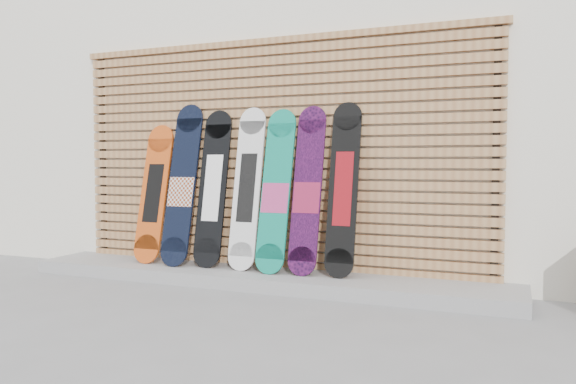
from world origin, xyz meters
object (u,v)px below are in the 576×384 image
Objects in this scene: snowboard_2 at (213,188)px; snowboard_5 at (307,191)px; snowboard_6 at (343,189)px; snowboard_0 at (154,193)px; snowboard_3 at (247,188)px; snowboard_1 at (182,185)px; snowboard_4 at (276,191)px.

snowboard_5 is at bearing -0.70° from snowboard_2.
snowboard_6 is at bearing 0.22° from snowboard_2.
snowboard_6 reaches higher than snowboard_0.
snowboard_1 is at bearing -177.17° from snowboard_3.
snowboard_4 is at bearing -2.42° from snowboard_2.
snowboard_1 reaches higher than snowboard_2.
snowboard_5 reaches higher than snowboard_4.
snowboard_0 is at bearing 179.36° from snowboard_4.
snowboard_1 is at bearing -173.47° from snowboard_2.
snowboard_2 is at bearing 1.16° from snowboard_0.
snowboard_0 is 1.35m from snowboard_4.
snowboard_0 is 0.91× the size of snowboard_3.
snowboard_5 is 0.99× the size of snowboard_6.
snowboard_5 is at bearing 1.11° from snowboard_1.
snowboard_1 reaches higher than snowboard_3.
snowboard_6 reaches higher than snowboard_5.
snowboard_6 is at bearing 3.03° from snowboard_4.
snowboard_2 is 0.99× the size of snowboard_3.
snowboard_1 reaches higher than snowboard_0.
snowboard_6 is (0.33, 0.02, 0.02)m from snowboard_5.
snowboard_6 is at bearing 0.47° from snowboard_3.
snowboard_6 reaches higher than snowboard_2.
snowboard_2 is at bearing 179.30° from snowboard_5.
snowboard_0 is 0.92× the size of snowboard_2.
snowboard_3 is (0.37, -0.00, 0.01)m from snowboard_2.
snowboard_5 is (1.30, 0.03, -0.03)m from snowboard_1.
snowboard_0 is at bearing 176.14° from snowboard_1.
snowboard_3 is 0.99× the size of snowboard_6.
snowboard_6 is (1.63, 0.04, -0.01)m from snowboard_1.
snowboard_5 is (0.60, -0.01, -0.01)m from snowboard_3.
snowboard_0 is at bearing -179.94° from snowboard_5.
snowboard_0 is at bearing -179.41° from snowboard_3.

